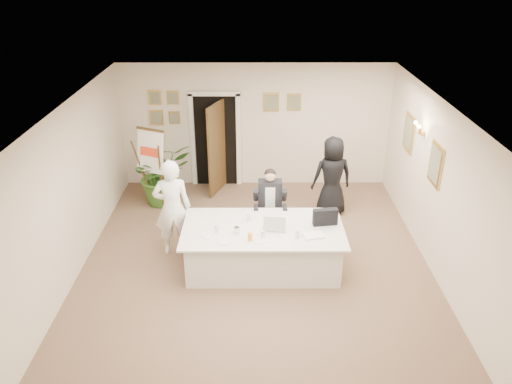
{
  "coord_description": "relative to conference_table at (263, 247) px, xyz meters",
  "views": [
    {
      "loc": [
        -0.01,
        -7.2,
        4.92
      ],
      "look_at": [
        0.01,
        0.6,
        1.15
      ],
      "focal_mm": 35.0,
      "sensor_mm": 36.0,
      "label": 1
    }
  ],
  "objects": [
    {
      "name": "wall_sconce",
      "position": [
        2.78,
        1.19,
        1.71
      ],
      "size": [
        0.2,
        0.3,
        0.24
      ],
      "primitive_type": null,
      "color": "gold",
      "rests_on": "wall_right"
    },
    {
      "name": "floor",
      "position": [
        -0.12,
        -0.01,
        -0.39
      ],
      "size": [
        7.0,
        7.0,
        0.0
      ],
      "primitive_type": "plane",
      "color": "brown",
      "rests_on": "ground"
    },
    {
      "name": "wall_front",
      "position": [
        -0.12,
        -3.51,
        1.01
      ],
      "size": [
        6.0,
        0.1,
        2.8
      ],
      "primitive_type": "cube",
      "color": "beige",
      "rests_on": "floor"
    },
    {
      "name": "steel_jug",
      "position": [
        -0.43,
        -0.17,
        0.44
      ],
      "size": [
        0.11,
        0.11,
        0.11
      ],
      "primitive_type": "cylinder",
      "rotation": [
        0.0,
        0.0,
        0.2
      ],
      "color": "silver",
      "rests_on": "conference_table"
    },
    {
      "name": "ceiling",
      "position": [
        -0.12,
        -0.01,
        2.41
      ],
      "size": [
        6.0,
        7.0,
        0.02
      ],
      "primitive_type": "cube",
      "color": "white",
      "rests_on": "wall_back"
    },
    {
      "name": "plate_mid",
      "position": [
        -0.62,
        -0.44,
        0.39
      ],
      "size": [
        0.25,
        0.25,
        0.01
      ],
      "primitive_type": "cylinder",
      "rotation": [
        0.0,
        0.0,
        -0.05
      ],
      "color": "white",
      "rests_on": "conference_table"
    },
    {
      "name": "glass_b",
      "position": [
        -0.01,
        -0.34,
        0.45
      ],
      "size": [
        0.07,
        0.07,
        0.14
      ],
      "primitive_type": "cylinder",
      "rotation": [
        0.0,
        0.0,
        0.11
      ],
      "color": "silver",
      "rests_on": "conference_table"
    },
    {
      "name": "standing_man",
      "position": [
        -1.58,
        0.49,
        0.5
      ],
      "size": [
        0.71,
        0.52,
        1.79
      ],
      "primitive_type": "imported",
      "rotation": [
        0.0,
        0.0,
        3.28
      ],
      "color": "white",
      "rests_on": "floor"
    },
    {
      "name": "wall_back",
      "position": [
        -0.12,
        3.49,
        1.01
      ],
      "size": [
        6.0,
        0.1,
        2.8
      ],
      "primitive_type": "cube",
      "color": "beige",
      "rests_on": "floor"
    },
    {
      "name": "pictures_right_wall",
      "position": [
        2.85,
        1.19,
        1.36
      ],
      "size": [
        0.06,
        2.2,
        0.8
      ],
      "primitive_type": null,
      "color": "gold",
      "rests_on": "wall_right"
    },
    {
      "name": "pictures_back_wall",
      "position": [
        -0.92,
        3.46,
        1.46
      ],
      "size": [
        3.4,
        0.06,
        0.8
      ],
      "primitive_type": null,
      "color": "gold",
      "rests_on": "wall_back"
    },
    {
      "name": "paper_stack",
      "position": [
        0.81,
        -0.28,
        0.4
      ],
      "size": [
        0.37,
        0.29,
        0.03
      ],
      "primitive_type": "cube",
      "rotation": [
        0.0,
        0.0,
        0.23
      ],
      "color": "white",
      "rests_on": "conference_table"
    },
    {
      "name": "glass_a",
      "position": [
        -0.76,
        -0.15,
        0.45
      ],
      "size": [
        0.09,
        0.09,
        0.14
      ],
      "primitive_type": "cylinder",
      "rotation": [
        0.0,
        0.0,
        -0.31
      ],
      "color": "silver",
      "rests_on": "conference_table"
    },
    {
      "name": "laptop",
      "position": [
        0.19,
        0.01,
        0.52
      ],
      "size": [
        0.41,
        0.42,
        0.28
      ],
      "primitive_type": null,
      "rotation": [
        0.0,
        0.0,
        -0.13
      ],
      "color": "#B7BABC",
      "rests_on": "conference_table"
    },
    {
      "name": "potted_palm",
      "position": [
        -2.12,
        2.49,
        0.28
      ],
      "size": [
        1.59,
        1.54,
        1.35
      ],
      "primitive_type": "imported",
      "rotation": [
        0.0,
        0.0,
        0.56
      ],
      "color": "#336220",
      "rests_on": "floor"
    },
    {
      "name": "flip_chart",
      "position": [
        -2.19,
        2.2,
        0.41
      ],
      "size": [
        0.62,
        0.5,
        1.74
      ],
      "color": "#352511",
      "rests_on": "floor"
    },
    {
      "name": "plate_near",
      "position": [
        -0.06,
        -0.41,
        0.39
      ],
      "size": [
        0.26,
        0.26,
        0.01
      ],
      "primitive_type": "cylinder",
      "rotation": [
        0.0,
        0.0,
        0.11
      ],
      "color": "white",
      "rests_on": "conference_table"
    },
    {
      "name": "plate_left",
      "position": [
        -0.91,
        -0.26,
        0.39
      ],
      "size": [
        0.23,
        0.23,
        0.01
      ],
      "primitive_type": "cylinder",
      "rotation": [
        0.0,
        0.0,
        -0.14
      ],
      "color": "white",
      "rests_on": "conference_table"
    },
    {
      "name": "seated_man",
      "position": [
        0.14,
        1.02,
        0.31
      ],
      "size": [
        0.62,
        0.66,
        1.4
      ],
      "primitive_type": null,
      "rotation": [
        0.0,
        0.0,
        -0.04
      ],
      "color": "black",
      "rests_on": "floor"
    },
    {
      "name": "oj_glass",
      "position": [
        -0.22,
        -0.4,
        0.45
      ],
      "size": [
        0.09,
        0.09,
        0.13
      ],
      "primitive_type": "cylinder",
      "rotation": [
        0.0,
        0.0,
        0.31
      ],
      "color": "orange",
      "rests_on": "conference_table"
    },
    {
      "name": "wall_left",
      "position": [
        -3.12,
        -0.01,
        1.01
      ],
      "size": [
        0.1,
        7.0,
        2.8
      ],
      "primitive_type": "cube",
      "color": "beige",
      "rests_on": "floor"
    },
    {
      "name": "doorway",
      "position": [
        -1.01,
        3.31,
        0.65
      ],
      "size": [
        1.14,
        0.86,
        2.2
      ],
      "color": "black",
      "rests_on": "floor"
    },
    {
      "name": "conference_table",
      "position": [
        0.0,
        0.0,
        0.0
      ],
      "size": [
        2.69,
        1.43,
        0.78
      ],
      "color": "white",
      "rests_on": "floor"
    },
    {
      "name": "standing_woman",
      "position": [
        1.42,
        1.99,
        0.43
      ],
      "size": [
        0.88,
        0.65,
        1.65
      ],
      "primitive_type": "imported",
      "rotation": [
        0.0,
        0.0,
        3.31
      ],
      "color": "black",
      "rests_on": "floor"
    },
    {
      "name": "wall_right",
      "position": [
        2.88,
        -0.01,
        1.01
      ],
      "size": [
        0.1,
        7.0,
        2.8
      ],
      "primitive_type": "cube",
      "color": "beige",
      "rests_on": "floor"
    },
    {
      "name": "glass_d",
      "position": [
        -0.24,
        0.25,
        0.45
      ],
      "size": [
        0.07,
        0.07,
        0.14
      ],
      "primitive_type": "cylinder",
      "rotation": [
        0.0,
        0.0,
        0.1
      ],
      "color": "silver",
      "rests_on": "conference_table"
    },
    {
      "name": "laptop_bag",
      "position": [
        1.04,
        0.11,
        0.53
      ],
      "size": [
        0.43,
        0.17,
        0.29
      ],
      "primitive_type": "cube",
      "rotation": [
        0.0,
        0.0,
        0.14
      ],
      "color": "black",
      "rests_on": "conference_table"
    },
    {
      "name": "glass_c",
      "position": [
        0.55,
        -0.32,
        0.45
      ],
      "size": [
        0.07,
        0.07,
        0.14
      ],
      "primitive_type": "cylinder",
      "rotation": [
        0.0,
        0.0,
        0.01
      ],
      "color": "silver",
      "rests_on": "conference_table"
    }
  ]
}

